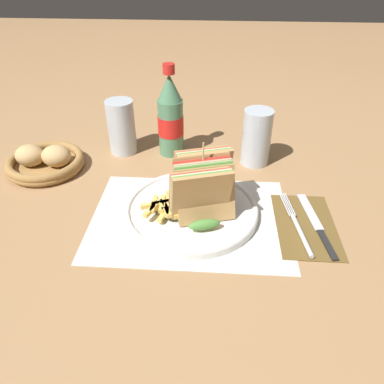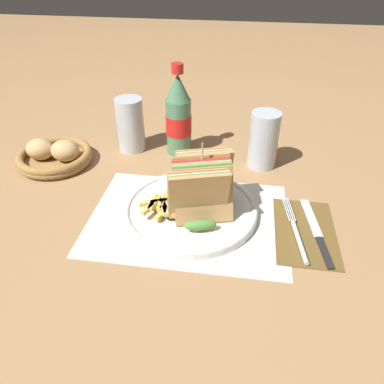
# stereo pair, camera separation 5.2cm
# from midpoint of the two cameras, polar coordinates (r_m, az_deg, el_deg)

# --- Properties ---
(ground_plane) EXTENTS (4.00, 4.00, 0.00)m
(ground_plane) POSITION_cam_midpoint_polar(r_m,az_deg,el_deg) (0.78, 0.72, -3.23)
(ground_plane) COLOR #9E754C
(placemat) EXTENTS (0.40, 0.29, 0.00)m
(placemat) POSITION_cam_midpoint_polar(r_m,az_deg,el_deg) (0.77, 1.41, -4.04)
(placemat) COLOR silver
(placemat) RESTS_ON ground_plane
(plate_main) EXTENTS (0.28, 0.28, 0.02)m
(plate_main) POSITION_cam_midpoint_polar(r_m,az_deg,el_deg) (0.77, 1.71, -2.69)
(plate_main) COLOR white
(plate_main) RESTS_ON ground_plane
(club_sandwich) EXTENTS (0.13, 0.18, 0.15)m
(club_sandwich) POSITION_cam_midpoint_polar(r_m,az_deg,el_deg) (0.73, 3.43, 0.87)
(club_sandwich) COLOR tan
(club_sandwich) RESTS_ON plate_main
(fries_pile) EXTENTS (0.11, 0.09, 0.02)m
(fries_pile) POSITION_cam_midpoint_polar(r_m,az_deg,el_deg) (0.75, -2.18, -2.12)
(fries_pile) COLOR #E0B756
(fries_pile) RESTS_ON plate_main
(ketchup_blob) EXTENTS (0.03, 0.03, 0.01)m
(ketchup_blob) POSITION_cam_midpoint_polar(r_m,az_deg,el_deg) (0.78, -1.34, -0.97)
(ketchup_blob) COLOR maroon
(ketchup_blob) RESTS_ON plate_main
(napkin) EXTENTS (0.12, 0.20, 0.00)m
(napkin) POSITION_cam_midpoint_polar(r_m,az_deg,el_deg) (0.77, 18.70, -5.70)
(napkin) COLOR brown
(napkin) RESTS_ON ground_plane
(fork) EXTENTS (0.04, 0.19, 0.01)m
(fork) POSITION_cam_midpoint_polar(r_m,az_deg,el_deg) (0.75, 17.64, -6.16)
(fork) COLOR silver
(fork) RESTS_ON napkin
(knife) EXTENTS (0.04, 0.20, 0.00)m
(knife) POSITION_cam_midpoint_polar(r_m,az_deg,el_deg) (0.77, 20.29, -5.69)
(knife) COLOR black
(knife) RESTS_ON napkin
(coke_bottle_near) EXTENTS (0.07, 0.07, 0.23)m
(coke_bottle_near) POSITION_cam_midpoint_polar(r_m,az_deg,el_deg) (0.96, -0.49, 11.38)
(coke_bottle_near) COLOR #4C7F5B
(coke_bottle_near) RESTS_ON ground_plane
(glass_near) EXTENTS (0.07, 0.07, 0.14)m
(glass_near) POSITION_cam_midpoint_polar(r_m,az_deg,el_deg) (0.93, 12.45, 7.72)
(glass_near) COLOR silver
(glass_near) RESTS_ON ground_plane
(glass_far) EXTENTS (0.07, 0.07, 0.14)m
(glass_far) POSITION_cam_midpoint_polar(r_m,az_deg,el_deg) (1.00, -7.84, 9.65)
(glass_far) COLOR silver
(glass_far) RESTS_ON ground_plane
(bread_basket) EXTENTS (0.18, 0.18, 0.06)m
(bread_basket) POSITION_cam_midpoint_polar(r_m,az_deg,el_deg) (0.99, -18.83, 5.23)
(bread_basket) COLOR olive
(bread_basket) RESTS_ON ground_plane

